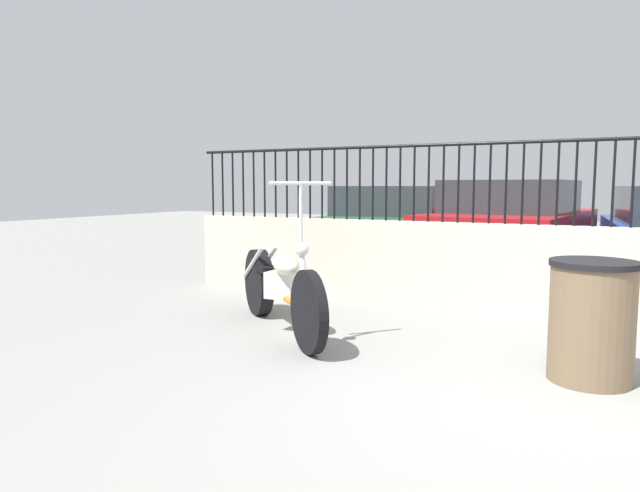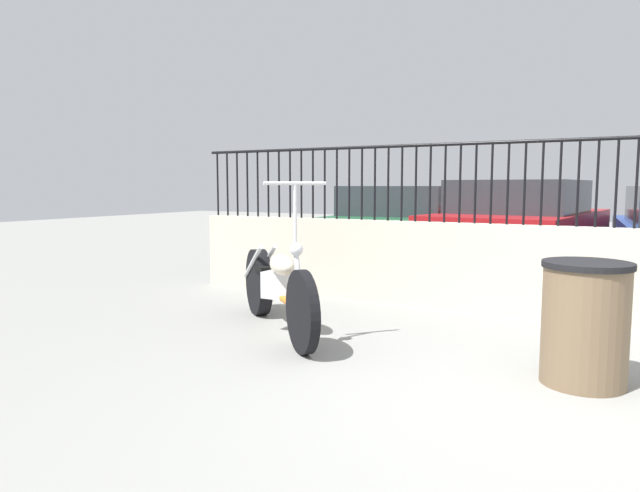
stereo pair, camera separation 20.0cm
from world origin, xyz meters
TOP-DOWN VIEW (x-y plane):
  - ground_plane at (0.00, 0.00)m, footprint 40.00×40.00m
  - low_wall at (0.00, 2.54)m, footprint 9.16×0.18m
  - fence_railing at (-0.00, 2.54)m, footprint 9.16×0.04m
  - motorcycle_orange at (-2.49, 0.89)m, footprint 1.70×1.51m
  - trash_bin at (0.17, 0.65)m, footprint 0.57×0.57m
  - car_green at (-2.99, 5.55)m, footprint 2.13×4.07m
  - car_red at (-1.12, 5.59)m, footprint 2.24×4.19m

SIDE VIEW (x-z plane):
  - ground_plane at x=0.00m, z-range 0.00..0.00m
  - motorcycle_orange at x=-2.49m, z-range -0.28..1.08m
  - trash_bin at x=0.17m, z-range 0.00..0.83m
  - low_wall at x=0.00m, z-range 0.00..0.93m
  - car_green at x=-2.99m, z-range 0.01..1.33m
  - car_red at x=-1.12m, z-range 0.00..1.41m
  - fence_railing at x=0.00m, z-range 1.06..1.91m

